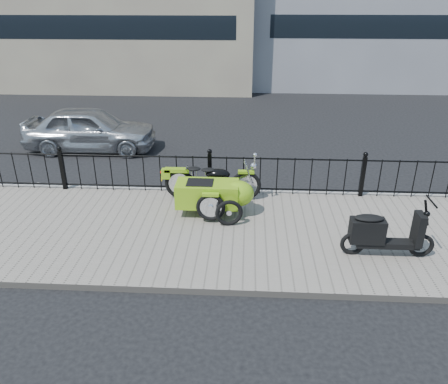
# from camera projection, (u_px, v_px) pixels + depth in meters

# --- Properties ---
(ground) EXTENTS (120.00, 120.00, 0.00)m
(ground) POSITION_uv_depth(u_px,v_px,m) (205.00, 223.00, 9.21)
(ground) COLOR black
(ground) RESTS_ON ground
(sidewalk) EXTENTS (30.00, 3.80, 0.12)m
(sidewalk) POSITION_uv_depth(u_px,v_px,m) (203.00, 232.00, 8.73)
(sidewalk) COLOR gray
(sidewalk) RESTS_ON ground
(curb) EXTENTS (30.00, 0.10, 0.12)m
(curb) POSITION_uv_depth(u_px,v_px,m) (211.00, 192.00, 10.49)
(curb) COLOR gray
(curb) RESTS_ON ground
(iron_fence) EXTENTS (14.11, 0.11, 1.08)m
(iron_fence) POSITION_uv_depth(u_px,v_px,m) (210.00, 174.00, 10.14)
(iron_fence) COLOR black
(iron_fence) RESTS_ON sidewalk
(motorcycle_sidecar) EXTENTS (2.28, 1.48, 0.98)m
(motorcycle_sidecar) POSITION_uv_depth(u_px,v_px,m) (216.00, 191.00, 9.26)
(motorcycle_sidecar) COLOR black
(motorcycle_sidecar) RESTS_ON sidewalk
(scooter) EXTENTS (1.65, 0.48, 1.12)m
(scooter) POSITION_uv_depth(u_px,v_px,m) (382.00, 234.00, 7.70)
(scooter) COLOR black
(scooter) RESTS_ON sidewalk
(spare_tire) EXTENTS (0.57, 0.17, 0.56)m
(spare_tire) POSITION_uv_depth(u_px,v_px,m) (229.00, 213.00, 8.76)
(spare_tire) COLOR black
(spare_tire) RESTS_ON sidewalk
(sedan_car) EXTENTS (3.91, 1.63, 1.33)m
(sedan_car) POSITION_uv_depth(u_px,v_px,m) (90.00, 129.00, 13.17)
(sedan_car) COLOR #ADB0B5
(sedan_car) RESTS_ON ground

